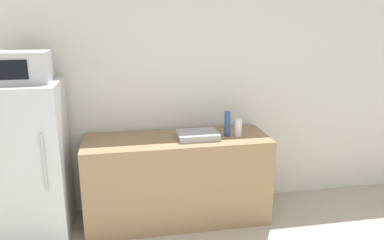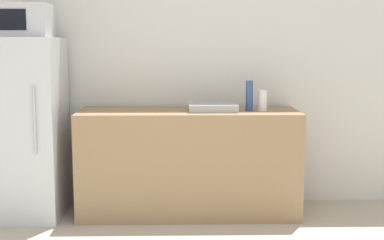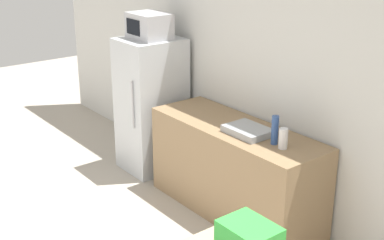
% 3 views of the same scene
% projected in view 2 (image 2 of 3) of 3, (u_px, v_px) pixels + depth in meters
% --- Properties ---
extents(wall_back, '(8.00, 0.06, 2.60)m').
position_uv_depth(wall_back, '(199.00, 59.00, 4.78)').
color(wall_back, silver).
rests_on(wall_back, ground_plane).
extents(refrigerator, '(0.57, 0.67, 1.49)m').
position_uv_depth(refrigerator, '(27.00, 128.00, 4.42)').
color(refrigerator, silver).
rests_on(refrigerator, ground_plane).
extents(microwave, '(0.45, 0.34, 0.27)m').
position_uv_depth(microwave, '(22.00, 21.00, 4.30)').
color(microwave, '#BCBCC1').
rests_on(microwave, refrigerator).
extents(counter, '(1.83, 0.63, 0.88)m').
position_uv_depth(counter, '(189.00, 162.00, 4.53)').
color(counter, '#937551').
rests_on(counter, ground_plane).
extents(sink_basin, '(0.40, 0.30, 0.06)m').
position_uv_depth(sink_basin, '(213.00, 107.00, 4.42)').
color(sink_basin, '#9EA3A8').
rests_on(sink_basin, counter).
extents(bottle_tall, '(0.06, 0.06, 0.25)m').
position_uv_depth(bottle_tall, '(249.00, 96.00, 4.43)').
color(bottle_tall, '#2D4C8C').
rests_on(bottle_tall, counter).
extents(bottle_short, '(0.07, 0.07, 0.18)m').
position_uv_depth(bottle_short, '(263.00, 100.00, 4.43)').
color(bottle_short, silver).
rests_on(bottle_short, counter).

